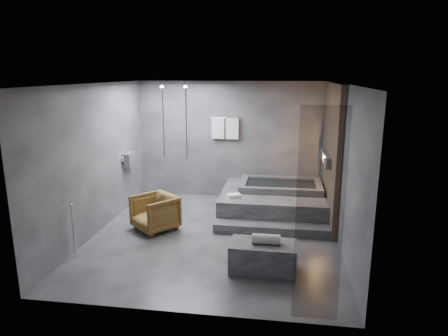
# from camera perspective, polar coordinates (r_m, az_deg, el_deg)

# --- Properties ---
(room) EXTENTS (5.00, 5.04, 2.82)m
(room) POSITION_cam_1_polar(r_m,az_deg,el_deg) (7.30, 1.97, 3.55)
(room) COLOR #2C2C2F
(room) RESTS_ON ground
(tub_deck) EXTENTS (2.20, 2.00, 0.50)m
(tub_deck) POSITION_cam_1_polar(r_m,az_deg,el_deg) (8.79, 7.03, -4.78)
(tub_deck) COLOR #313134
(tub_deck) RESTS_ON ground
(tub_step) EXTENTS (2.20, 0.36, 0.18)m
(tub_step) POSITION_cam_1_polar(r_m,az_deg,el_deg) (7.74, 6.77, -8.62)
(tub_step) COLOR #313134
(tub_step) RESTS_ON ground
(concrete_bench) EXTENTS (1.03, 0.58, 0.46)m
(concrete_bench) POSITION_cam_1_polar(r_m,az_deg,el_deg) (6.32, 5.60, -12.53)
(concrete_bench) COLOR #353538
(concrete_bench) RESTS_ON ground
(driftwood_chair) EXTENTS (1.05, 1.05, 0.69)m
(driftwood_chair) POSITION_cam_1_polar(r_m,az_deg,el_deg) (7.89, -9.84, -6.31)
(driftwood_chair) COLOR #422B10
(driftwood_chair) RESTS_ON ground
(rolled_towel) EXTENTS (0.43, 0.16, 0.15)m
(rolled_towel) POSITION_cam_1_polar(r_m,az_deg,el_deg) (6.17, 6.04, -10.07)
(rolled_towel) COLOR silver
(rolled_towel) RESTS_ON concrete_bench
(deck_towel) EXTENTS (0.32, 0.28, 0.07)m
(deck_towel) POSITION_cam_1_polar(r_m,az_deg,el_deg) (8.19, 1.43, -3.97)
(deck_towel) COLOR white
(deck_towel) RESTS_ON tub_deck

